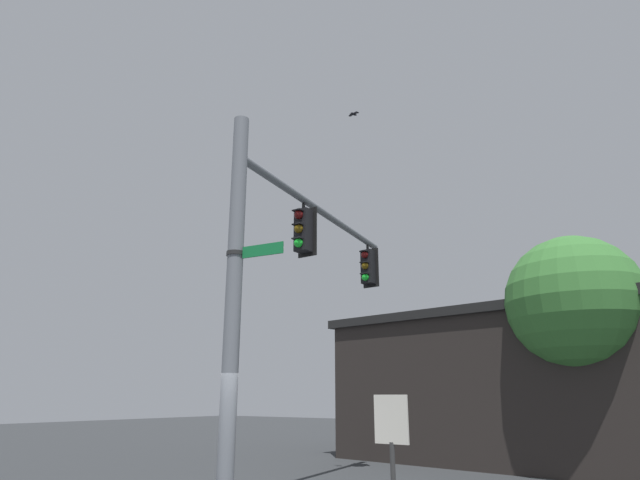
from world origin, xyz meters
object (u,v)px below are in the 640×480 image
at_px(street_name_sign, 246,252).
at_px(historical_marker, 392,442).
at_px(traffic_light_mid_inner, 368,267).
at_px(bird_flying, 354,114).
at_px(traffic_light_nearest_pole, 303,230).

height_order(street_name_sign, historical_marker, street_name_sign).
height_order(traffic_light_mid_inner, street_name_sign, traffic_light_mid_inner).
bearing_deg(bird_flying, traffic_light_nearest_pole, 88.14).
relative_size(street_name_sign, historical_marker, 0.57).
relative_size(traffic_light_mid_inner, bird_flying, 3.37).
height_order(bird_flying, historical_marker, bird_flying).
relative_size(traffic_light_mid_inner, street_name_sign, 1.08).
distance_m(traffic_light_mid_inner, bird_flying, 4.62).
height_order(traffic_light_nearest_pole, street_name_sign, traffic_light_nearest_pole).
height_order(traffic_light_nearest_pole, bird_flying, bird_flying).
xyz_separation_m(street_name_sign, historical_marker, (-2.44, -0.97, -3.31)).
relative_size(traffic_light_nearest_pole, historical_marker, 0.62).
distance_m(bird_flying, historical_marker, 10.05).
relative_size(traffic_light_nearest_pole, bird_flying, 3.37).
bearing_deg(street_name_sign, historical_marker, -158.34).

